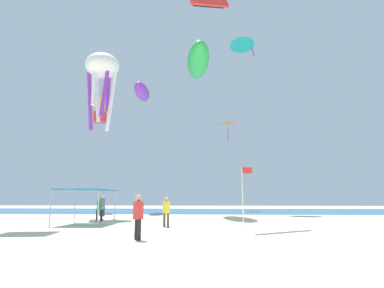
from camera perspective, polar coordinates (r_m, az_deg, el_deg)
name	(u,v)px	position (r m, az deg, el deg)	size (l,w,h in m)	color
ground	(218,233)	(15.65, 4.87, -16.07)	(110.00, 110.00, 0.10)	beige
ocean_strip	(212,211)	(41.00, 3.75, -12.28)	(110.00, 18.19, 0.03)	#28608C
canopy_tent	(86,191)	(20.86, -18.99, -8.26)	(2.88, 3.37, 2.16)	#B2B2B7
person_near_tent	(138,213)	(12.58, -9.94, -12.53)	(0.41, 0.42, 1.74)	black
person_leftmost	(166,209)	(17.95, -4.79, -11.98)	(0.40, 0.40, 1.68)	brown
person_central	(103,204)	(30.16, -16.27, -10.66)	(0.44, 0.44, 1.84)	#33384C
person_rightmost	(100,206)	(23.53, -16.75, -10.99)	(0.47, 0.42, 1.79)	black
banner_flag	(244,191)	(17.70, 9.57, -8.51)	(0.61, 0.06, 3.35)	silver
kite_inflatable_green	(198,61)	(33.98, 1.10, 15.18)	(3.59, 8.10, 3.25)	green
kite_delta_teal	(242,43)	(41.18, 9.26, 17.93)	(3.38, 3.42, 2.58)	teal
kite_parafoil_red	(208,0)	(25.73, 3.05, 25.20)	(3.35, 2.78, 2.50)	red
kite_octopus_white	(102,70)	(30.99, -16.31, 13.10)	(4.09, 4.09, 7.42)	white
kite_box_yellow	(100,111)	(39.94, -16.62, 5.92)	(1.61, 1.61, 2.89)	yellow
kite_diamond_orange	(228,124)	(44.44, 6.67, 3.71)	(2.64, 2.64, 2.72)	orange
kite_inflatable_purple	(142,92)	(40.35, -9.25, 9.55)	(2.03, 5.74, 2.14)	purple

